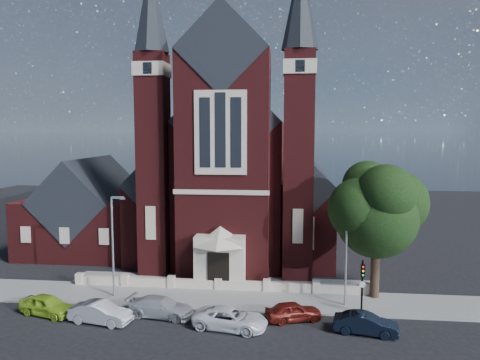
# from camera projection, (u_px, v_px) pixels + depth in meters

# --- Properties ---
(ground) EXTENTS (120.00, 120.00, 0.00)m
(ground) POSITION_uv_depth(u_px,v_px,m) (231.00, 262.00, 47.12)
(ground) COLOR black
(ground) RESTS_ON ground
(pavement_strip) EXTENTS (60.00, 5.00, 0.12)m
(pavement_strip) POSITION_uv_depth(u_px,v_px,m) (215.00, 299.00, 36.74)
(pavement_strip) COLOR gray
(pavement_strip) RESTS_ON ground
(forecourt_paving) EXTENTS (26.00, 3.00, 0.14)m
(forecourt_paving) POSITION_uv_depth(u_px,v_px,m) (222.00, 282.00, 40.69)
(forecourt_paving) COLOR gray
(forecourt_paving) RESTS_ON ground
(forecourt_wall) EXTENTS (24.00, 0.40, 0.90)m
(forecourt_wall) POSITION_uv_depth(u_px,v_px,m) (219.00, 290.00, 38.71)
(forecourt_wall) COLOR beige
(forecourt_wall) RESTS_ON ground
(church) EXTENTS (20.01, 34.90, 29.20)m
(church) POSITION_uv_depth(u_px,v_px,m) (240.00, 174.00, 54.10)
(church) COLOR #4A1314
(church) RESTS_ON ground
(parish_hall) EXTENTS (12.00, 12.20, 10.24)m
(parish_hall) POSITION_uv_depth(u_px,v_px,m) (91.00, 214.00, 51.37)
(parish_hall) COLOR #4A1314
(parish_hall) RESTS_ON ground
(street_tree) EXTENTS (6.40, 6.60, 10.70)m
(street_tree) POSITION_uv_depth(u_px,v_px,m) (379.00, 212.00, 35.84)
(street_tree) COLOR black
(street_tree) RESTS_ON ground
(street_lamp_left) EXTENTS (1.16, 0.22, 8.09)m
(street_lamp_left) POSITION_uv_depth(u_px,v_px,m) (114.00, 240.00, 36.60)
(street_lamp_left) COLOR gray
(street_lamp_left) RESTS_ON ground
(street_lamp_right) EXTENTS (1.16, 0.22, 8.09)m
(street_lamp_right) POSITION_uv_depth(u_px,v_px,m) (347.00, 247.00, 34.67)
(street_lamp_right) COLOR gray
(street_lamp_right) RESTS_ON ground
(traffic_signal) EXTENTS (0.28, 0.42, 4.00)m
(traffic_signal) POSITION_uv_depth(u_px,v_px,m) (362.00, 280.00, 33.23)
(traffic_signal) COLOR black
(traffic_signal) RESTS_ON ground
(car_lime_van) EXTENTS (4.57, 2.86, 1.45)m
(car_lime_van) POSITION_uv_depth(u_px,v_px,m) (47.00, 305.00, 33.46)
(car_lime_van) COLOR #94C226
(car_lime_van) RESTS_ON ground
(car_silver_a) EXTENTS (4.58, 2.28, 1.44)m
(car_silver_a) POSITION_uv_depth(u_px,v_px,m) (101.00, 313.00, 32.06)
(car_silver_a) COLOR #9C9DA3
(car_silver_a) RESTS_ON ground
(car_silver_b) EXTENTS (5.05, 2.69, 1.39)m
(car_silver_b) POSITION_uv_depth(u_px,v_px,m) (161.00, 307.00, 33.17)
(car_silver_b) COLOR #A8ABB0
(car_silver_b) RESTS_ON ground
(car_white_suv) EXTENTS (5.35, 3.21, 1.39)m
(car_white_suv) POSITION_uv_depth(u_px,v_px,m) (230.00, 318.00, 31.16)
(car_white_suv) COLOR white
(car_white_suv) RESTS_ON ground
(car_dark_red) EXTENTS (4.23, 2.78, 1.34)m
(car_dark_red) POSITION_uv_depth(u_px,v_px,m) (293.00, 311.00, 32.46)
(car_dark_red) COLOR maroon
(car_dark_red) RESTS_ON ground
(car_navy) EXTENTS (4.31, 2.15, 1.36)m
(car_navy) POSITION_uv_depth(u_px,v_px,m) (366.00, 324.00, 30.34)
(car_navy) COLOR black
(car_navy) RESTS_ON ground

